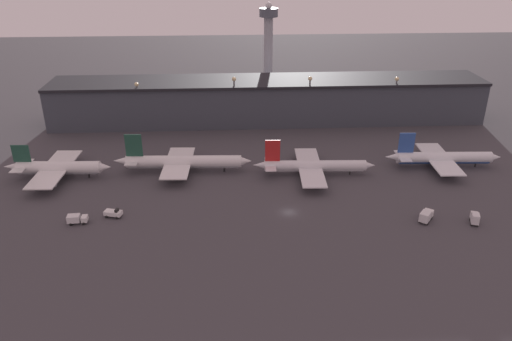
# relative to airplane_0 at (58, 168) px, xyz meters

# --- Properties ---
(ground) EXTENTS (600.00, 600.00, 0.00)m
(ground) POSITION_rel_airplane_0_xyz_m (76.41, -28.08, -3.74)
(ground) COLOR #423F44
(terminal_building) EXTENTS (189.05, 24.28, 18.91)m
(terminal_building) POSITION_rel_airplane_0_xyz_m (76.41, 54.87, 5.76)
(terminal_building) COLOR #3D424C
(terminal_building) RESTS_ON ground
(airplane_0) EXTENTS (36.79, 31.68, 12.23)m
(airplane_0) POSITION_rel_airplane_0_xyz_m (0.00, 0.00, 0.00)
(airplane_0) COLOR white
(airplane_0) RESTS_ON ground
(airplane_1) EXTENTS (48.82, 27.45, 14.13)m
(airplane_1) POSITION_rel_airplane_0_xyz_m (42.28, 2.68, -0.01)
(airplane_1) COLOR white
(airplane_1) RESTS_ON ground
(airplane_2) EXTENTS (42.70, 32.68, 13.00)m
(airplane_2) POSITION_rel_airplane_0_xyz_m (87.85, -2.36, -0.45)
(airplane_2) COLOR silver
(airplane_2) RESTS_ON ground
(airplane_3) EXTENTS (41.91, 29.03, 13.17)m
(airplane_3) POSITION_rel_airplane_0_xyz_m (135.16, 1.41, -0.18)
(airplane_3) COLOR white
(airplane_3) RESTS_ON ground
(service_vehicle_0) EXTENTS (5.79, 2.89, 2.74)m
(service_vehicle_0) POSITION_rel_airplane_0_xyz_m (14.31, -31.06, -2.18)
(service_vehicle_0) COLOR white
(service_vehicle_0) RESTS_ON ground
(service_vehicle_1) EXTENTS (3.46, 5.08, 3.48)m
(service_vehicle_1) POSITION_rel_airplane_0_xyz_m (129.25, -37.55, -1.85)
(service_vehicle_1) COLOR white
(service_vehicle_1) RESTS_ON ground
(service_vehicle_2) EXTENTS (5.57, 3.69, 2.80)m
(service_vehicle_2) POSITION_rel_airplane_0_xyz_m (24.13, -27.88, -2.42)
(service_vehicle_2) COLOR white
(service_vehicle_2) RESTS_ON ground
(service_vehicle_3) EXTENTS (5.67, 6.25, 3.32)m
(service_vehicle_3) POSITION_rel_airplane_0_xyz_m (115.68, -35.45, -1.90)
(service_vehicle_3) COLOR white
(service_vehicle_3) RESTS_ON ground
(lamp_post_0) EXTENTS (1.80, 1.80, 21.09)m
(lamp_post_0) POSITION_rel_airplane_0_xyz_m (21.12, 45.51, 9.98)
(lamp_post_0) COLOR slate
(lamp_post_0) RESTS_ON ground
(lamp_post_1) EXTENTS (1.80, 1.80, 22.71)m
(lamp_post_1) POSITION_rel_airplane_0_xyz_m (61.38, 45.51, 10.89)
(lamp_post_1) COLOR slate
(lamp_post_1) RESTS_ON ground
(lamp_post_2) EXTENTS (1.80, 1.80, 22.45)m
(lamp_post_2) POSITION_rel_airplane_0_xyz_m (93.30, 45.51, 10.74)
(lamp_post_2) COLOR slate
(lamp_post_2) RESTS_ON ground
(lamp_post_3) EXTENTS (1.80, 1.80, 21.76)m
(lamp_post_3) POSITION_rel_airplane_0_xyz_m (130.33, 45.51, 10.36)
(lamp_post_3) COLOR slate
(lamp_post_3) RESTS_ON ground
(control_tower) EXTENTS (9.00, 9.00, 47.02)m
(control_tower) POSITION_rel_airplane_0_xyz_m (79.22, 91.41, 23.40)
(control_tower) COLOR #99999E
(control_tower) RESTS_ON ground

